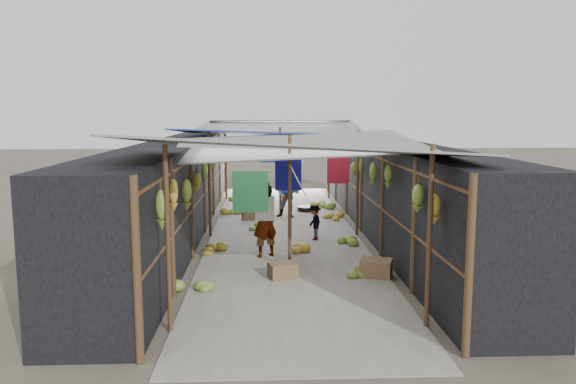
{
  "coord_description": "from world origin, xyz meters",
  "views": [
    {
      "loc": [
        -0.49,
        -7.51,
        3.02
      ],
      "look_at": [
        0.05,
        4.93,
        1.25
      ],
      "focal_mm": 35.0,
      "sensor_mm": 36.0,
      "label": 1
    }
  ],
  "objects": [
    {
      "name": "crate_back",
      "position": [
        -0.9,
        8.11,
        0.13
      ],
      "size": [
        0.46,
        0.41,
        0.25
      ],
      "primitive_type": "cube",
      "rotation": [
        0.0,
        0.0,
        0.23
      ],
      "color": "olive",
      "rests_on": "ground"
    },
    {
      "name": "stall_left",
      "position": [
        -2.7,
        6.5,
        1.15
      ],
      "size": [
        1.4,
        15.0,
        2.3
      ],
      "primitive_type": "cube",
      "color": "black",
      "rests_on": "ground"
    },
    {
      "name": "market_canopy",
      "position": [
        0.03,
        6.82,
        2.41
      ],
      "size": [
        5.62,
        15.2,
        2.77
      ],
      "color": "brown",
      "rests_on": "ground"
    },
    {
      "name": "aisle_slab",
      "position": [
        0.0,
        6.5,
        0.01
      ],
      "size": [
        3.6,
        16.0,
        0.02
      ],
      "primitive_type": "cube",
      "color": "#9E998E",
      "rests_on": "ground"
    },
    {
      "name": "shopper_blue",
      "position": [
        0.2,
        8.44,
        0.71
      ],
      "size": [
        0.8,
        0.69,
        1.42
      ],
      "primitive_type": "imported",
      "rotation": [
        0.0,
        0.0,
        -0.26
      ],
      "color": "#2059A1",
      "rests_on": "ground"
    },
    {
      "name": "stall_right",
      "position": [
        2.7,
        6.5,
        1.15
      ],
      "size": [
        1.4,
        15.0,
        2.3
      ],
      "primitive_type": "cube",
      "color": "black",
      "rests_on": "ground"
    },
    {
      "name": "hanging_bananas",
      "position": [
        -0.03,
        6.31,
        1.67
      ],
      "size": [
        3.96,
        13.74,
        0.84
      ],
      "color": "olive",
      "rests_on": "ground"
    },
    {
      "name": "floor_bananas",
      "position": [
        0.05,
        5.73,
        0.15
      ],
      "size": [
        3.97,
        10.23,
        0.36
      ],
      "color": "olive",
      "rests_on": "ground"
    },
    {
      "name": "vendor_seated",
      "position": [
        0.7,
        5.49,
        0.44
      ],
      "size": [
        0.44,
        0.62,
        0.87
      ],
      "primitive_type": "imported",
      "rotation": [
        0.0,
        0.0,
        -1.34
      ],
      "color": "#504B46",
      "rests_on": "ground"
    },
    {
      "name": "vendor_elderly",
      "position": [
        -0.48,
        3.98,
        0.77
      ],
      "size": [
        0.67,
        0.6,
        1.54
      ],
      "primitive_type": "imported",
      "rotation": [
        0.0,
        0.0,
        3.66
      ],
      "color": "white",
      "rests_on": "ground"
    },
    {
      "name": "black_basin",
      "position": [
        0.8,
        9.41,
        0.08
      ],
      "size": [
        0.53,
        0.53,
        0.16
      ],
      "primitive_type": "cylinder",
      "color": "black",
      "rests_on": "ground"
    },
    {
      "name": "ground",
      "position": [
        0.0,
        0.0,
        0.0
      ],
      "size": [
        80.0,
        80.0,
        0.0
      ],
      "primitive_type": "plane",
      "color": "#6B6356",
      "rests_on": "ground"
    },
    {
      "name": "crate_near",
      "position": [
        -0.16,
        2.43,
        0.15
      ],
      "size": [
        0.57,
        0.5,
        0.29
      ],
      "primitive_type": "cube",
      "rotation": [
        0.0,
        0.0,
        0.27
      ],
      "color": "olive",
      "rests_on": "ground"
    },
    {
      "name": "crate_mid",
      "position": [
        1.57,
        2.44,
        0.17
      ],
      "size": [
        0.67,
        0.6,
        0.34
      ],
      "primitive_type": "cube",
      "rotation": [
        0.0,
        0.0,
        -0.33
      ],
      "color": "olive",
      "rests_on": "ground"
    }
  ]
}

